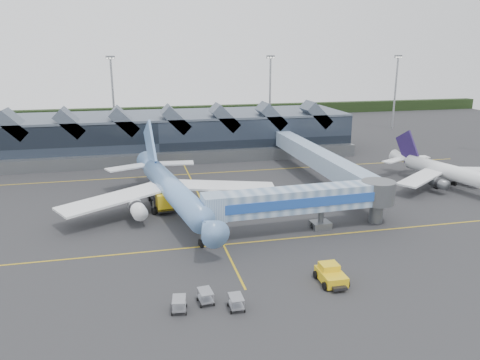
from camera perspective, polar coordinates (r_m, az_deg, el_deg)
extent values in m
plane|color=#242426|center=(67.72, -3.36, -5.25)|extent=(260.00, 260.00, 0.00)
cube|color=gold|center=(60.42, -2.04, -7.88)|extent=(120.00, 0.25, 0.01)
cube|color=gold|center=(94.15, -6.29, 0.71)|extent=(120.00, 0.25, 0.01)
cube|color=gold|center=(77.03, -4.64, -2.65)|extent=(0.25, 60.00, 0.01)
cube|color=black|center=(174.13, -9.67, 8.13)|extent=(260.00, 4.00, 4.00)
cube|color=black|center=(112.26, -10.17, 5.34)|extent=(90.00, 20.00, 9.00)
cube|color=#4C5765|center=(111.54, -10.28, 7.71)|extent=(90.00, 20.00, 0.60)
cube|color=slate|center=(102.13, -9.72, 2.51)|extent=(90.00, 2.50, 2.60)
cube|color=#4C5765|center=(107.07, -25.83, 6.14)|extent=(6.43, 6.00, 6.43)
cube|color=#4C5765|center=(105.20, -19.96, 6.62)|extent=(6.43, 6.00, 6.43)
cube|color=#4C5765|center=(104.47, -13.93, 7.04)|extent=(6.43, 6.00, 6.43)
cube|color=#4C5765|center=(104.89, -7.87, 7.38)|extent=(6.43, 6.00, 6.43)
cube|color=#4C5765|center=(106.45, -1.92, 7.64)|extent=(6.43, 6.00, 6.43)
cube|color=#4C5765|center=(109.10, 3.81, 7.81)|extent=(6.43, 6.00, 6.43)
cube|color=#4C5765|center=(112.77, 9.22, 7.90)|extent=(6.43, 6.00, 6.43)
cylinder|color=gray|center=(135.11, -15.20, 9.54)|extent=(0.56, 0.56, 22.00)
cube|color=slate|center=(134.49, -15.54, 14.20)|extent=(2.40, 0.50, 0.90)
cylinder|color=gray|center=(140.98, 3.68, 10.28)|extent=(0.56, 0.56, 22.00)
cube|color=slate|center=(140.39, 3.76, 14.75)|extent=(2.40, 0.50, 0.90)
cylinder|color=gray|center=(155.51, 18.39, 10.03)|extent=(0.56, 0.56, 22.00)
cube|color=slate|center=(154.97, 18.74, 14.07)|extent=(2.40, 0.50, 0.90)
cylinder|color=#6897D3|center=(70.74, -8.11, -1.28)|extent=(7.96, 28.13, 3.45)
cone|color=#6897D3|center=(55.87, -3.82, -5.81)|extent=(4.18, 5.29, 3.45)
cube|color=black|center=(55.08, -3.64, -5.32)|extent=(1.35, 0.54, 0.48)
cone|color=#6897D3|center=(86.85, -11.00, 1.95)|extent=(4.44, 6.86, 3.45)
cube|color=white|center=(70.50, -15.28, -2.26)|extent=(16.30, 11.82, 1.14)
cube|color=white|center=(74.51, -1.75, -0.73)|extent=(16.27, 7.48, 1.14)
cylinder|color=white|center=(68.18, -12.43, -3.44)|extent=(2.89, 5.07, 2.14)
cylinder|color=white|center=(70.96, -3.06, -2.32)|extent=(2.89, 5.07, 2.14)
cube|color=#6897D3|center=(84.56, -10.90, 4.08)|extent=(1.84, 8.77, 9.50)
cube|color=white|center=(85.00, -13.63, 1.49)|extent=(7.70, 5.42, 0.23)
cube|color=white|center=(86.63, -8.09, 2.04)|extent=(7.39, 3.36, 0.23)
cylinder|color=slate|center=(59.71, -4.78, -7.19)|extent=(0.25, 0.25, 2.00)
cylinder|color=slate|center=(72.07, -10.53, -3.34)|extent=(0.25, 0.25, 2.00)
cylinder|color=slate|center=(73.39, -6.05, -2.81)|extent=(0.25, 0.25, 2.00)
cylinder|color=black|center=(59.96, -4.76, -7.76)|extent=(0.61, 1.33, 1.28)
cylinder|color=white|center=(91.56, 24.28, 0.86)|extent=(7.10, 19.13, 2.72)
cone|color=white|center=(99.01, 19.12, 2.54)|extent=(3.66, 4.86, 2.72)
cube|color=white|center=(87.48, 21.16, 0.23)|extent=(11.48, 8.93, 0.91)
cube|color=white|center=(97.11, 26.25, 1.12)|extent=(11.55, 4.40, 0.91)
cylinder|color=slate|center=(87.81, 23.12, -0.38)|extent=(2.40, 3.56, 1.68)
cylinder|color=slate|center=(94.32, 26.48, 0.27)|extent=(2.40, 3.56, 1.68)
cube|color=#261848|center=(97.77, 19.71, 3.84)|extent=(1.83, 6.03, 6.63)
cube|color=white|center=(96.31, 18.19, 2.27)|extent=(5.47, 4.08, 0.23)
cube|color=white|center=(100.65, 20.68, 2.59)|extent=(5.20, 1.94, 0.23)
cylinder|color=slate|center=(90.84, 22.81, -0.49)|extent=(0.25, 0.25, 1.57)
cylinder|color=slate|center=(94.33, 24.66, -0.13)|extent=(0.25, 0.25, 1.57)
cube|color=#698AB0|center=(63.82, 7.29, -2.36)|extent=(21.90, 4.29, 3.16)
cube|color=#214DA8|center=(62.36, 7.89, -2.81)|extent=(21.75, 1.16, 1.31)
cube|color=#698AB0|center=(60.30, -3.26, -3.33)|extent=(2.99, 3.61, 3.26)
cylinder|color=slate|center=(65.85, 9.85, -3.98)|extent=(0.76, 0.76, 4.53)
cube|color=slate|center=(66.46, 9.78, -5.42)|extent=(2.71, 2.30, 0.98)
cylinder|color=black|center=(66.06, 8.91, -5.61)|extent=(0.48, 1.00, 0.98)
cylinder|color=black|center=(66.96, 10.62, -5.40)|extent=(0.48, 1.00, 0.98)
cylinder|color=slate|center=(69.26, 16.45, -1.44)|extent=(4.79, 4.79, 3.26)
cylinder|color=slate|center=(69.94, 16.31, -3.22)|extent=(1.96, 1.96, 4.53)
cube|color=black|center=(75.48, -9.56, -2.55)|extent=(3.65, 10.12, 0.55)
cube|color=yellow|center=(71.61, -9.09, -2.56)|extent=(2.88, 2.68, 2.42)
cube|color=black|center=(70.62, -8.98, -2.35)|extent=(2.43, 0.41, 1.10)
cylinder|color=silver|center=(76.29, -9.78, -1.20)|extent=(3.17, 6.61, 2.53)
sphere|color=silver|center=(79.32, -10.16, -0.56)|extent=(2.42, 2.42, 2.42)
sphere|color=silver|center=(73.27, -9.36, -1.88)|extent=(2.42, 2.42, 2.42)
cylinder|color=black|center=(72.28, -10.18, -3.64)|extent=(0.50, 1.13, 1.10)
cylinder|color=black|center=(72.70, -8.04, -3.43)|extent=(0.50, 1.13, 1.10)
cylinder|color=black|center=(75.89, -10.64, -2.73)|extent=(0.50, 1.13, 1.10)
cylinder|color=black|center=(76.30, -8.60, -2.53)|extent=(0.50, 1.13, 1.10)
cylinder|color=black|center=(78.49, -10.95, -2.12)|extent=(0.50, 1.13, 1.10)
cylinder|color=black|center=(78.88, -8.98, -1.94)|extent=(0.50, 1.13, 1.10)
cube|color=yellow|center=(51.87, 11.05, -11.44)|extent=(2.38, 3.88, 1.07)
cube|color=yellow|center=(52.04, 10.81, -10.35)|extent=(1.94, 1.73, 0.75)
cube|color=black|center=(50.36, 11.98, -12.72)|extent=(1.51, 0.87, 0.32)
cylinder|color=black|center=(50.52, 10.31, -12.59)|extent=(0.33, 0.86, 0.86)
cylinder|color=black|center=(51.47, 12.90, -12.19)|extent=(0.33, 0.86, 0.86)
cylinder|color=black|center=(52.62, 9.20, -11.33)|extent=(0.33, 0.86, 0.86)
cylinder|color=black|center=(53.53, 11.70, -10.97)|extent=(0.33, 0.86, 0.86)
cube|color=#919299|center=(47.49, -4.22, -14.24)|extent=(1.45, 2.09, 0.13)
cube|color=#919299|center=(47.07, -4.24, -13.34)|extent=(1.45, 2.09, 0.07)
cylinder|color=black|center=(48.40, -3.65, -14.06)|extent=(0.14, 0.33, 0.32)
cube|color=#919299|center=(46.40, -0.47, -14.96)|extent=(1.26, 1.97, 0.13)
cube|color=#919299|center=(45.98, -0.47, -14.05)|extent=(1.26, 1.97, 0.07)
cylinder|color=black|center=(47.30, 0.15, -14.78)|extent=(0.11, 0.32, 0.32)
cube|color=#919299|center=(46.45, -7.42, -15.08)|extent=(1.52, 2.13, 0.13)
cube|color=#919299|center=(46.02, -7.46, -14.17)|extent=(1.52, 2.13, 0.07)
cylinder|color=black|center=(47.20, -6.53, -14.97)|extent=(0.15, 0.33, 0.32)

